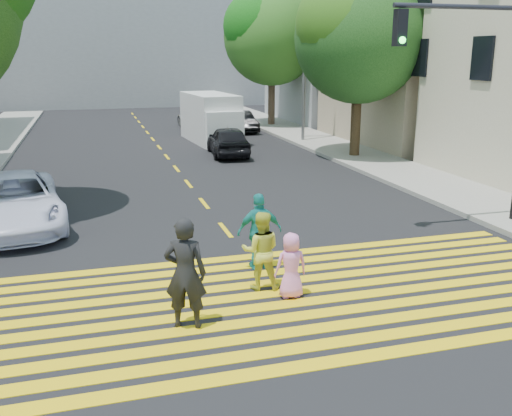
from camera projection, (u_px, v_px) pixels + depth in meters
name	position (u px, v px, depth m)	size (l,w,h in m)	color
ground	(304.00, 328.00, 9.97)	(120.00, 120.00, 0.00)	black
sidewalk_right	(361.00, 157.00, 26.15)	(3.00, 60.00, 0.15)	gray
crosswalk	(281.00, 299.00, 11.15)	(13.40, 5.30, 0.01)	yellow
lane_line	(156.00, 143.00, 30.83)	(0.12, 34.40, 0.01)	yellow
building_right_tan	(443.00, 47.00, 30.32)	(10.00, 10.00, 10.00)	tan
building_right_grey	(353.00, 49.00, 40.52)	(10.00, 10.00, 10.00)	gray
backdrop_block	(121.00, 39.00, 52.92)	(30.00, 8.00, 12.00)	gray
tree_right_near	(361.00, 30.00, 24.95)	(6.68, 6.34, 8.36)	black
tree_right_far	(273.00, 31.00, 36.60)	(7.25, 6.88, 9.01)	#493B27
pedestrian_man	(185.00, 273.00, 9.77)	(0.73, 0.48, 1.99)	black
pedestrian_woman	(261.00, 251.00, 11.46)	(0.79, 0.61, 1.62)	#CED440
pedestrian_child	(291.00, 265.00, 11.09)	(0.64, 0.42, 1.31)	#F084CA
pedestrian_extra	(260.00, 231.00, 12.56)	(1.00, 0.42, 1.71)	teal
white_sedan	(14.00, 202.00, 15.59)	(2.44, 5.28, 1.47)	white
dark_car_near	(228.00, 141.00, 26.83)	(1.66, 4.13, 1.41)	black
silver_car	(200.00, 118.00, 36.76)	(1.96, 4.83, 1.40)	#A6A6A6
dark_car_parked	(241.00, 122.00, 35.16)	(1.34, 3.84, 1.26)	black
white_van	(212.00, 119.00, 30.90)	(2.47, 5.63, 2.59)	silver
traffic_signal	(493.00, 80.00, 14.78)	(4.21, 0.36, 6.18)	black
street_lamp	(301.00, 41.00, 29.63)	(2.10, 0.47, 9.29)	slate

